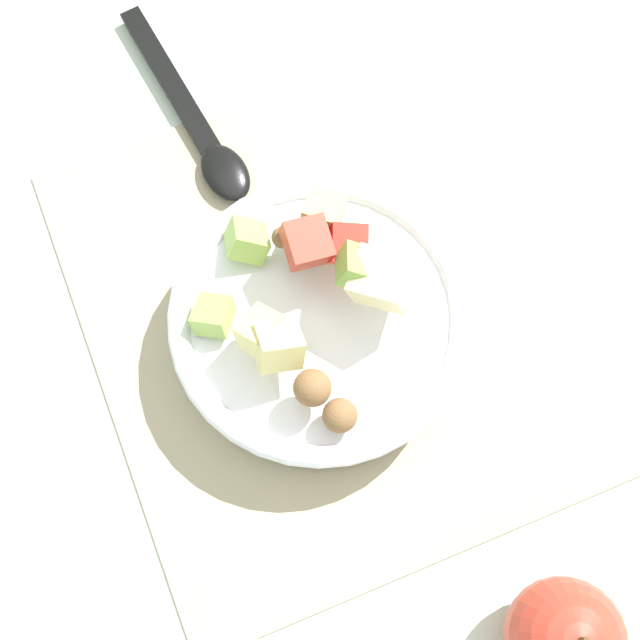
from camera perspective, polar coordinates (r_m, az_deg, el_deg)
name	(u,v)px	position (r m, az deg, el deg)	size (l,w,h in m)	color
ground_plane	(329,315)	(0.73, 0.55, 0.29)	(2.40, 2.40, 0.00)	silver
placemat	(329,314)	(0.73, 0.55, 0.36)	(0.41, 0.37, 0.01)	tan
salad_bowl	(320,321)	(0.69, -0.02, -0.05)	(0.23, 0.23, 0.11)	white
serving_spoon	(202,133)	(0.79, -7.37, 11.45)	(0.21, 0.05, 0.01)	black
whole_apple	(565,639)	(0.67, 15.00, -18.64)	(0.08, 0.08, 0.09)	#BC3828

